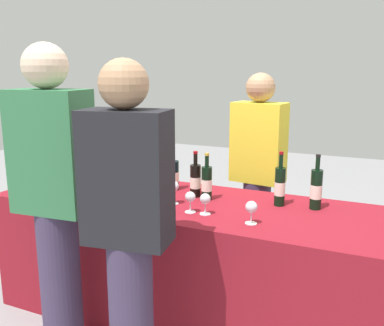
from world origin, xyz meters
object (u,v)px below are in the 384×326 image
at_px(wine_glass_0, 103,184).
at_px(server_pouring, 258,171).
at_px(wine_glass_4, 205,200).
at_px(guest_1, 128,225).
at_px(wine_glass_1, 123,187).
at_px(wine_bottle_2, 195,180).
at_px(wine_bottle_3, 207,183).
at_px(wine_bottle_0, 137,170).
at_px(wine_glass_5, 251,208).
at_px(wine_bottle_4, 280,186).
at_px(wine_glass_2, 173,187).
at_px(guest_0, 54,195).
at_px(wine_bottle_5, 316,189).
at_px(wine_glass_3, 190,198).
at_px(wine_bottle_1, 173,175).

relative_size(wine_glass_0, server_pouring, 0.08).
relative_size(wine_glass_4, guest_1, 0.07).
bearing_deg(wine_glass_1, wine_bottle_2, 40.12).
bearing_deg(wine_glass_4, guest_1, -104.76).
relative_size(wine_bottle_3, wine_glass_1, 2.19).
relative_size(wine_bottle_0, wine_glass_4, 2.52).
xyz_separation_m(wine_glass_1, wine_glass_5, (0.84, -0.03, -0.01)).
xyz_separation_m(wine_bottle_4, wine_glass_1, (-0.91, -0.35, -0.02)).
height_order(wine_glass_2, wine_glass_5, wine_glass_2).
relative_size(server_pouring, guest_0, 0.91).
relative_size(wine_glass_5, guest_1, 0.08).
height_order(wine_bottle_4, wine_glass_4, wine_bottle_4).
xyz_separation_m(wine_bottle_5, server_pouring, (-0.50, 0.53, -0.06)).
height_order(wine_glass_0, wine_glass_5, wine_glass_0).
bearing_deg(wine_glass_2, wine_bottle_0, 147.31).
bearing_deg(wine_bottle_5, server_pouring, 133.65).
bearing_deg(wine_bottle_0, wine_glass_2, -32.69).
relative_size(wine_bottle_3, guest_1, 0.18).
bearing_deg(server_pouring, wine_glass_1, 63.17).
bearing_deg(wine_glass_2, wine_bottle_5, 17.89).
bearing_deg(wine_glass_2, wine_bottle_2, 73.43).
relative_size(wine_bottle_2, guest_0, 0.17).
distance_m(wine_glass_5, server_pouring, 0.96).
relative_size(wine_bottle_3, wine_bottle_4, 0.91).
relative_size(wine_bottle_0, wine_bottle_5, 0.94).
xyz_separation_m(wine_bottle_4, wine_glass_3, (-0.44, -0.34, -0.04)).
distance_m(wine_bottle_0, wine_bottle_2, 0.51).
relative_size(wine_bottle_1, wine_glass_2, 2.02).
height_order(wine_bottle_5, wine_glass_0, wine_bottle_5).
xyz_separation_m(wine_bottle_0, wine_glass_1, (0.14, -0.39, -0.01)).
bearing_deg(wine_glass_5, wine_glass_2, 165.58).
bearing_deg(wine_bottle_1, wine_bottle_0, -179.89).
height_order(wine_bottle_1, guest_1, guest_1).
distance_m(wine_glass_3, wine_glass_5, 0.38).
bearing_deg(guest_0, wine_glass_0, 89.15).
distance_m(wine_glass_0, wine_glass_4, 0.73).
bearing_deg(wine_glass_1, wine_bottle_5, 18.23).
distance_m(wine_bottle_5, wine_glass_5, 0.49).
distance_m(wine_glass_0, server_pouring, 1.17).
xyz_separation_m(wine_glass_3, guest_1, (-0.06, -0.57, 0.02)).
distance_m(wine_bottle_0, wine_bottle_3, 0.61).
bearing_deg(wine_glass_0, wine_glass_2, 9.19).
relative_size(wine_bottle_1, server_pouring, 0.19).
xyz_separation_m(wine_bottle_3, wine_glass_3, (0.01, -0.27, -0.02)).
bearing_deg(wine_glass_4, wine_glass_1, -179.41).
distance_m(wine_bottle_2, wine_glass_1, 0.47).
relative_size(wine_bottle_4, wine_glass_0, 2.53).
bearing_deg(wine_glass_5, wine_glass_0, 176.47).
height_order(wine_bottle_3, wine_bottle_4, wine_bottle_4).
distance_m(wine_glass_5, guest_1, 0.69).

